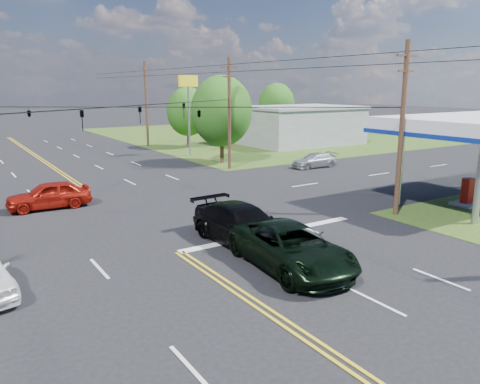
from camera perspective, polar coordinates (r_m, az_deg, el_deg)
ground at (r=27.95m, az=-14.50°, el=-2.39°), size 280.00×280.00×0.00m
grass_ne at (r=72.48m, az=4.11°, el=7.11°), size 46.00×48.00×0.03m
stop_bar at (r=23.25m, az=3.82°, el=-5.07°), size 10.00×0.50×0.02m
retail_ne at (r=59.82m, az=7.21°, el=7.96°), size 14.00×10.00×4.40m
pole_se at (r=27.13m, az=19.12°, el=7.43°), size 1.60×0.28×9.50m
pole_ne at (r=40.78m, az=-1.31°, el=9.68°), size 1.60×0.28×9.50m
pole_right_far at (r=57.82m, az=-11.36°, el=10.60°), size 1.60×0.28×10.00m
span_wire_signals at (r=27.05m, az=-15.21°, el=9.97°), size 26.00×18.00×1.13m
power_lines at (r=25.17m, az=-14.12°, el=15.79°), size 26.04×100.00×0.64m
tree_right_a at (r=43.86m, az=-2.26°, el=9.83°), size 5.70×5.70×8.18m
tree_right_b at (r=55.63m, az=-6.37°, el=9.71°), size 4.94×4.94×7.09m
tree_far_r at (r=69.98m, az=4.50°, el=10.63°), size 5.32×5.32×7.63m
pickup_dkgreen at (r=18.78m, az=6.24°, el=-6.71°), size 3.45×6.52×1.75m
suv_black at (r=21.50m, az=0.35°, el=-4.05°), size 2.75×6.24×1.78m
sedan_red at (r=29.97m, az=-22.27°, el=-0.34°), size 4.83×2.10×1.62m
sedan_far at (r=42.45m, az=9.05°, el=3.83°), size 4.45×1.95×1.27m
polesign_ne at (r=48.90m, az=-6.31°, el=11.91°), size 2.28×0.60×8.24m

